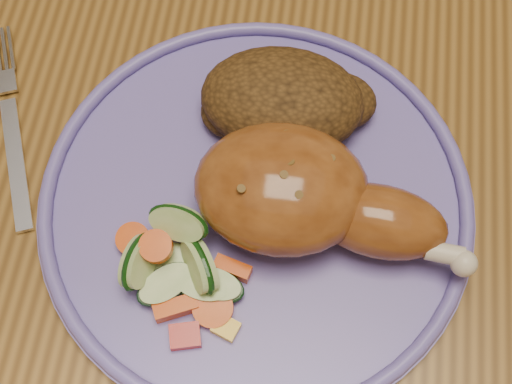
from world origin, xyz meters
The scene contains 8 objects.
ground centered at (0.00, 0.00, 0.00)m, with size 4.00×4.00×0.00m, color brown.
dining_table centered at (0.00, 0.00, 0.67)m, with size 0.90×1.40×0.75m.
plate centered at (-0.06, -0.07, 0.76)m, with size 0.30×0.30×0.01m, color #6759B0.
plate_rim centered at (-0.06, -0.07, 0.77)m, with size 0.30×0.30×0.01m, color #6759B0.
chicken_leg centered at (-0.03, -0.07, 0.79)m, with size 0.18×0.09×0.06m.
rice_pilaf centered at (-0.05, 0.00, 0.78)m, with size 0.12×0.08×0.05m.
vegetable_pile centered at (-0.10, -0.13, 0.77)m, with size 0.09×0.10×0.05m.
fork centered at (-0.25, -0.03, 0.75)m, with size 0.07×0.15×0.00m.
Camera 1 is at (-0.04, -0.26, 1.21)m, focal length 50.00 mm.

